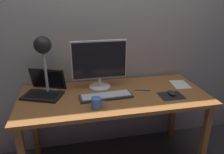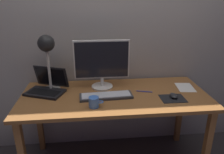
{
  "view_description": "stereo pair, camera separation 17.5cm",
  "coord_description": "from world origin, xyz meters",
  "px_view_note": "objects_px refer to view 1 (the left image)",
  "views": [
    {
      "loc": [
        -0.37,
        -1.65,
        1.54
      ],
      "look_at": [
        -0.03,
        -0.05,
        0.92
      ],
      "focal_mm": 34.76,
      "sensor_mm": 36.0,
      "label": 1
    },
    {
      "loc": [
        -0.19,
        -1.68,
        1.54
      ],
      "look_at": [
        -0.03,
        -0.05,
        0.92
      ],
      "focal_mm": 34.76,
      "sensor_mm": 36.0,
      "label": 2
    }
  ],
  "objects_px": {
    "keyboard_main": "(106,96)",
    "laptop": "(45,88)",
    "mouse": "(172,93)",
    "desk_lamp": "(43,52)",
    "monitor": "(99,63)",
    "pen": "(142,90)",
    "coffee_mug": "(96,103)"
  },
  "relations": [
    {
      "from": "desk_lamp",
      "to": "monitor",
      "type": "bearing_deg",
      "value": 2.38
    },
    {
      "from": "mouse",
      "to": "coffee_mug",
      "type": "relative_size",
      "value": 0.86
    },
    {
      "from": "keyboard_main",
      "to": "mouse",
      "type": "relative_size",
      "value": 4.66
    },
    {
      "from": "coffee_mug",
      "to": "pen",
      "type": "height_order",
      "value": "coffee_mug"
    },
    {
      "from": "laptop",
      "to": "desk_lamp",
      "type": "relative_size",
      "value": 0.78
    },
    {
      "from": "pen",
      "to": "laptop",
      "type": "bearing_deg",
      "value": 172.93
    },
    {
      "from": "monitor",
      "to": "pen",
      "type": "distance_m",
      "value": 0.46
    },
    {
      "from": "keyboard_main",
      "to": "desk_lamp",
      "type": "bearing_deg",
      "value": 158.28
    },
    {
      "from": "monitor",
      "to": "laptop",
      "type": "xyz_separation_m",
      "value": [
        -0.48,
        -0.04,
        -0.18
      ]
    },
    {
      "from": "monitor",
      "to": "desk_lamp",
      "type": "relative_size",
      "value": 0.99
    },
    {
      "from": "monitor",
      "to": "pen",
      "type": "relative_size",
      "value": 3.52
    },
    {
      "from": "keyboard_main",
      "to": "monitor",
      "type": "bearing_deg",
      "value": 95.41
    },
    {
      "from": "keyboard_main",
      "to": "desk_lamp",
      "type": "xyz_separation_m",
      "value": [
        -0.48,
        0.19,
        0.35
      ]
    },
    {
      "from": "keyboard_main",
      "to": "mouse",
      "type": "distance_m",
      "value": 0.56
    },
    {
      "from": "pen",
      "to": "monitor",
      "type": "bearing_deg",
      "value": 158.84
    },
    {
      "from": "keyboard_main",
      "to": "laptop",
      "type": "relative_size",
      "value": 1.16
    },
    {
      "from": "coffee_mug",
      "to": "keyboard_main",
      "type": "bearing_deg",
      "value": 56.99
    },
    {
      "from": "desk_lamp",
      "to": "pen",
      "type": "height_order",
      "value": "desk_lamp"
    },
    {
      "from": "mouse",
      "to": "keyboard_main",
      "type": "bearing_deg",
      "value": 172.96
    },
    {
      "from": "desk_lamp",
      "to": "coffee_mug",
      "type": "bearing_deg",
      "value": -42.81
    },
    {
      "from": "monitor",
      "to": "desk_lamp",
      "type": "height_order",
      "value": "desk_lamp"
    },
    {
      "from": "laptop",
      "to": "pen",
      "type": "relative_size",
      "value": 2.75
    },
    {
      "from": "mouse",
      "to": "desk_lamp",
      "type": "bearing_deg",
      "value": 165.91
    },
    {
      "from": "monitor",
      "to": "keyboard_main",
      "type": "xyz_separation_m",
      "value": [
        0.02,
        -0.21,
        -0.23
      ]
    },
    {
      "from": "keyboard_main",
      "to": "laptop",
      "type": "distance_m",
      "value": 0.53
    },
    {
      "from": "laptop",
      "to": "pen",
      "type": "height_order",
      "value": "laptop"
    },
    {
      "from": "laptop",
      "to": "mouse",
      "type": "relative_size",
      "value": 4.02
    },
    {
      "from": "laptop",
      "to": "desk_lamp",
      "type": "xyz_separation_m",
      "value": [
        0.02,
        0.02,
        0.3
      ]
    },
    {
      "from": "laptop",
      "to": "monitor",
      "type": "bearing_deg",
      "value": 4.32
    },
    {
      "from": "desk_lamp",
      "to": "mouse",
      "type": "height_order",
      "value": "desk_lamp"
    },
    {
      "from": "desk_lamp",
      "to": "pen",
      "type": "xyz_separation_m",
      "value": [
        0.82,
        -0.12,
        -0.36
      ]
    },
    {
      "from": "desk_lamp",
      "to": "mouse",
      "type": "bearing_deg",
      "value": -14.09
    }
  ]
}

